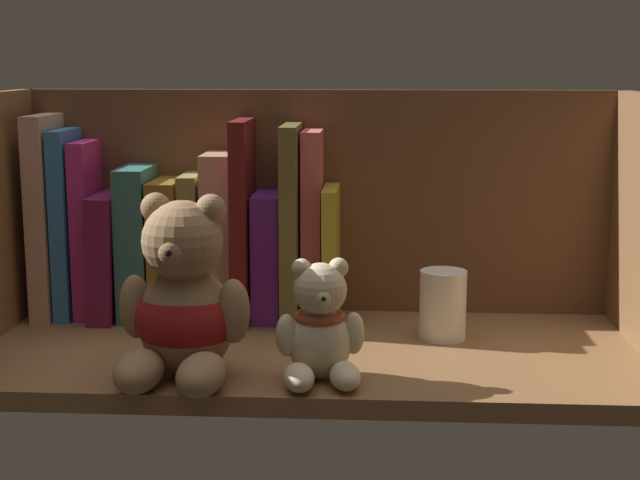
# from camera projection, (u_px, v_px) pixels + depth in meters

# --- Properties ---
(shelf_board) EXTENTS (0.70, 0.32, 0.02)m
(shelf_board) POSITION_uv_depth(u_px,v_px,m) (310.00, 357.00, 1.04)
(shelf_board) COLOR brown
(shelf_board) RESTS_ON ground
(shelf_back_panel) EXTENTS (0.73, 0.01, 0.29)m
(shelf_back_panel) POSITION_uv_depth(u_px,v_px,m) (319.00, 210.00, 1.18)
(shelf_back_panel) COLOR brown
(shelf_back_panel) RESTS_ON ground
(book_0) EXTENTS (0.02, 0.13, 0.24)m
(book_0) POSITION_uv_depth(u_px,v_px,m) (52.00, 214.00, 1.17)
(book_0) COLOR tan
(book_0) RESTS_ON shelf_board
(book_1) EXTENTS (0.02, 0.12, 0.23)m
(book_1) POSITION_uv_depth(u_px,v_px,m) (72.00, 222.00, 1.17)
(book_1) COLOR #3379B9
(book_1) RESTS_ON shelf_board
(book_2) EXTENTS (0.02, 0.10, 0.21)m
(book_2) POSITION_uv_depth(u_px,v_px,m) (90.00, 227.00, 1.17)
(book_2) COLOR #CE2E7A
(book_2) RESTS_ON shelf_board
(book_3) EXTENTS (0.03, 0.15, 0.15)m
(book_3) POSITION_uv_depth(u_px,v_px,m) (113.00, 253.00, 1.17)
(book_3) COLOR maroon
(book_3) RESTS_ON shelf_board
(book_4) EXTENTS (0.04, 0.12, 0.18)m
(book_4) POSITION_uv_depth(u_px,v_px,m) (141.00, 240.00, 1.17)
(book_4) COLOR #336962
(book_4) RESTS_ON shelf_board
(book_5) EXTENTS (0.03, 0.12, 0.17)m
(book_5) POSITION_uv_depth(u_px,v_px,m) (171.00, 247.00, 1.17)
(book_5) COLOR brown
(book_5) RESTS_ON shelf_board
(book_6) EXTENTS (0.03, 0.10, 0.17)m
(book_6) POSITION_uv_depth(u_px,v_px,m) (196.00, 244.00, 1.17)
(book_6) COLOR olive
(book_6) RESTS_ON shelf_board
(book_7) EXTENTS (0.04, 0.10, 0.20)m
(book_7) POSITION_uv_depth(u_px,v_px,m) (222.00, 234.00, 1.16)
(book_7) COLOR tan
(book_7) RESTS_ON shelf_board
(book_8) EXTENTS (0.02, 0.15, 0.24)m
(book_8) POSITION_uv_depth(u_px,v_px,m) (246.00, 218.00, 1.16)
(book_8) COLOR #5A1414
(book_8) RESTS_ON shelf_board
(book_9) EXTENTS (0.03, 0.11, 0.15)m
(book_9) POSITION_uv_depth(u_px,v_px,m) (270.00, 254.00, 1.16)
(book_9) COLOR #6B228D
(book_9) RESTS_ON shelf_board
(book_10) EXTENTS (0.02, 0.15, 0.23)m
(book_10) POSITION_uv_depth(u_px,v_px,m) (293.00, 221.00, 1.15)
(book_10) COLOR brown
(book_10) RESTS_ON shelf_board
(book_11) EXTENTS (0.02, 0.09, 0.23)m
(book_11) POSITION_uv_depth(u_px,v_px,m) (313.00, 224.00, 1.15)
(book_11) COLOR #D15959
(book_11) RESTS_ON shelf_board
(book_12) EXTENTS (0.02, 0.13, 0.16)m
(book_12) POSITION_uv_depth(u_px,v_px,m) (332.00, 251.00, 1.16)
(book_12) COLOR #B19B27
(book_12) RESTS_ON shelf_board
(teddy_bear_larger) EXTENTS (0.13, 0.14, 0.18)m
(teddy_bear_larger) POSITION_uv_depth(u_px,v_px,m) (184.00, 307.00, 0.93)
(teddy_bear_larger) COLOR #93704C
(teddy_bear_larger) RESTS_ON shelf_board
(teddy_bear_smaller) EXTENTS (0.09, 0.09, 0.12)m
(teddy_bear_smaller) POSITION_uv_depth(u_px,v_px,m) (320.00, 329.00, 0.93)
(teddy_bear_smaller) COLOR beige
(teddy_bear_smaller) RESTS_ON shelf_board
(pillar_candle) EXTENTS (0.05, 0.05, 0.08)m
(pillar_candle) POSITION_uv_depth(u_px,v_px,m) (443.00, 305.00, 1.07)
(pillar_candle) COLOR silver
(pillar_candle) RESTS_ON shelf_board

